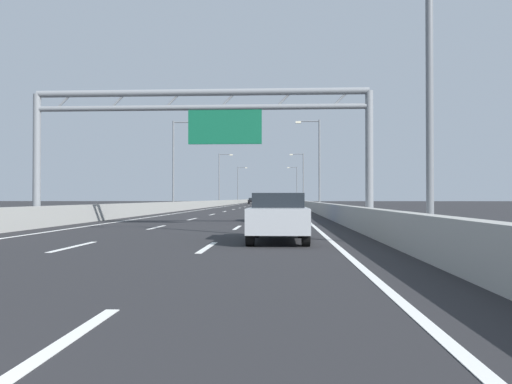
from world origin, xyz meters
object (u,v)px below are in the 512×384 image
yellow_car (282,201)px  silver_car (278,216)px  streetlamp_right_far (302,176)px  streetlamp_right_mid (317,159)px  streetlamp_left_distant (239,183)px  streetlamp_right_distant (296,182)px  black_car (252,201)px  streetlamp_left_mid (176,160)px  streetlamp_left_far (220,176)px  blue_car (277,207)px  streetlamp_right_near (420,45)px  sign_gantry (204,122)px

yellow_car → silver_car: bearing=-90.0°
streetlamp_right_far → streetlamp_right_mid: bearing=-90.0°
streetlamp_left_distant → yellow_car: (11.18, -20.31, -4.65)m
streetlamp_right_distant → black_car: (-10.89, -8.37, -4.68)m
streetlamp_right_far → black_car: 33.23m
streetlamp_left_mid → streetlamp_left_far: bearing=90.0°
blue_car → yellow_car: (0.25, 82.67, -0.03)m
streetlamp_right_near → streetlamp_left_distant: size_ratio=1.00×
streetlamp_right_mid → blue_car: 24.92m
sign_gantry → streetlamp_right_near: bearing=-52.6°
streetlamp_right_near → black_car: streetlamp_right_near is taller
streetlamp_right_mid → streetlamp_right_distant: same height
streetlamp_right_far → blue_car: 63.86m
blue_car → yellow_car: bearing=89.8°
silver_car → streetlamp_right_mid: bearing=84.2°
streetlamp_right_far → black_car: (-10.89, 31.05, -4.68)m
sign_gantry → yellow_car: (3.57, 88.36, -4.08)m
streetlamp_left_far → silver_car: 78.08m
streetlamp_right_near → streetlamp_left_far: (-14.93, 78.82, 0.00)m
streetlamp_left_distant → yellow_car: 23.65m
streetlamp_right_far → yellow_car: 20.01m
streetlamp_left_distant → streetlamp_right_far: bearing=-69.3°
streetlamp_left_mid → streetlamp_left_far: 39.41m
sign_gantry → streetlamp_right_far: size_ratio=1.67×
streetlamp_right_mid → blue_car: size_ratio=2.14×
sign_gantry → blue_car: sign_gantry is taller
sign_gantry → streetlamp_left_distant: (-7.62, 108.67, 0.57)m
blue_car → yellow_car: size_ratio=0.95×
streetlamp_left_mid → yellow_car: 59.76m
streetlamp_left_far → yellow_car: bearing=59.7°
streetlamp_left_mid → streetlamp_right_distant: size_ratio=1.00×
sign_gantry → streetlamp_right_mid: size_ratio=1.67×
streetlamp_right_far → blue_car: size_ratio=2.14×
sign_gantry → streetlamp_right_far: 69.65m
streetlamp_right_far → black_car: streetlamp_right_far is taller
sign_gantry → streetlamp_left_far: (-7.62, 69.26, 0.57)m
streetlamp_left_mid → streetlamp_left_far: size_ratio=1.00×
streetlamp_right_mid → streetlamp_right_far: 39.41m
sign_gantry → blue_car: size_ratio=3.57×
streetlamp_right_mid → streetlamp_left_far: (-14.93, 39.41, 0.00)m
sign_gantry → silver_car: (3.50, -7.88, -4.06)m
streetlamp_right_far → yellow_car: bearing=101.1°
streetlamp_right_near → silver_car: bearing=156.2°
sign_gantry → streetlamp_right_mid: bearing=76.2°
streetlamp_left_mid → streetlamp_right_far: (14.93, 39.41, 0.00)m
streetlamp_right_mid → silver_car: 38.21m
streetlamp_right_near → streetlamp_right_distant: bearing=90.0°
streetlamp_left_distant → yellow_car: streetlamp_left_distant is taller
streetlamp_right_near → streetlamp_right_far: (0.00, 78.82, 0.00)m
streetlamp_right_mid → silver_car: bearing=-95.8°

